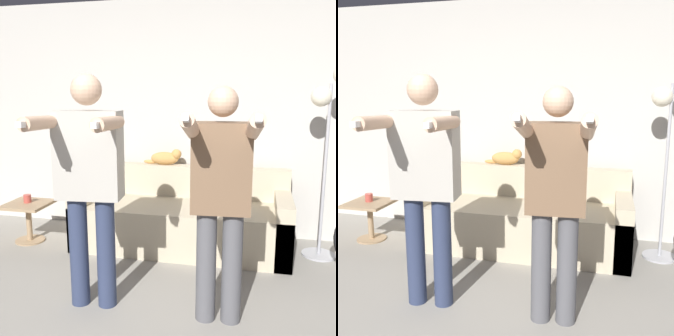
{
  "view_description": "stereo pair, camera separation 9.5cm",
  "coord_description": "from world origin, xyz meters",
  "views": [
    {
      "loc": [
        0.73,
        -1.73,
        1.6
      ],
      "look_at": [
        -0.02,
        1.47,
        0.96
      ],
      "focal_mm": 42.0,
      "sensor_mm": 36.0,
      "label": 1
    },
    {
      "loc": [
        0.82,
        -1.71,
        1.6
      ],
      "look_at": [
        -0.02,
        1.47,
        0.96
      ],
      "focal_mm": 42.0,
      "sensor_mm": 36.0,
      "label": 2
    }
  ],
  "objects": [
    {
      "name": "couch",
      "position": [
        -0.02,
        2.13,
        0.28
      ],
      "size": [
        2.18,
        0.83,
        0.81
      ],
      "color": "beige",
      "rests_on": "ground_plane"
    },
    {
      "name": "person_left",
      "position": [
        -0.45,
        0.82,
        1.01
      ],
      "size": [
        0.58,
        0.72,
        1.73
      ],
      "rotation": [
        0.0,
        0.0,
        0.11
      ],
      "color": "#2D3856",
      "rests_on": "ground_plane"
    },
    {
      "name": "cat",
      "position": [
        -0.27,
        2.44,
        0.89
      ],
      "size": [
        0.44,
        0.14,
        0.18
      ],
      "color": "tan",
      "rests_on": "couch"
    },
    {
      "name": "wall_back",
      "position": [
        0.0,
        2.64,
        1.3
      ],
      "size": [
        10.0,
        0.05,
        2.6
      ],
      "color": "beige",
      "rests_on": "ground_plane"
    },
    {
      "name": "person_right",
      "position": [
        0.49,
        0.82,
        0.94
      ],
      "size": [
        0.5,
        0.69,
        1.64
      ],
      "rotation": [
        0.0,
        0.0,
        0.08
      ],
      "color": "#56565B",
      "rests_on": "ground_plane"
    },
    {
      "name": "floor_lamp",
      "position": [
        1.36,
        2.19,
        1.38
      ],
      "size": [
        0.37,
        0.32,
        1.85
      ],
      "color": "#B2B2B7",
      "rests_on": "ground_plane"
    },
    {
      "name": "cup",
      "position": [
        -1.68,
        1.9,
        0.47
      ],
      "size": [
        0.08,
        0.08,
        0.09
      ],
      "color": "#B7473D",
      "rests_on": "side_table"
    },
    {
      "name": "side_table",
      "position": [
        -1.67,
        1.89,
        0.31
      ],
      "size": [
        0.45,
        0.45,
        0.43
      ],
      "color": "#A38460",
      "rests_on": "ground_plane"
    }
  ]
}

